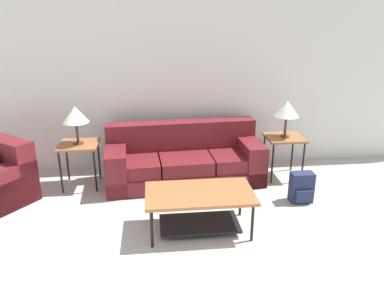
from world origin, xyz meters
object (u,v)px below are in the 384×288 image
Objects in this scene: table_lamp_right at (287,109)px; couch at (184,161)px; table_lamp_left at (75,115)px; side_table_left at (79,148)px; side_table_right at (284,141)px; backpack at (302,188)px; coffee_table at (199,202)px.

couch is at bearing 179.06° from table_lamp_right.
table_lamp_right is (2.92, 0.00, 0.00)m from table_lamp_left.
side_table_right is at bearing 0.00° from side_table_left.
backpack is at bearing -15.46° from side_table_left.
coffee_table is 1.89× the size of side_table_left.
couch is 3.59× the size of side_table_right.
table_lamp_left is at bearing 116.57° from side_table_left.
table_lamp_right is (0.00, 0.00, 0.47)m from side_table_right.
side_table_right is at bearing -0.00° from table_lamp_left.
backpack is (1.39, 0.53, -0.16)m from coffee_table.
side_table_right is at bearing -0.94° from couch.
table_lamp_left is (-2.92, 0.00, 0.47)m from side_table_right.
table_lamp_left is at bearing -179.06° from couch.
table_lamp_right is at bearing 0.00° from side_table_left.
table_lamp_left reaches higher than couch.
side_table_right is 1.19× the size of table_lamp_right.
coffee_table is at bearing -136.63° from side_table_right.
table_lamp_left is at bearing 180.00° from side_table_right.
table_lamp_right is at bearing -0.94° from couch.
couch is 1.64m from table_lamp_right.
coffee_table is 1.95m from side_table_right.
backpack is at bearing 20.88° from coffee_table.
table_lamp_right reaches higher than coffee_table.
table_lamp_left is 1.31× the size of backpack.
coffee_table is at bearing -136.63° from table_lamp_right.
side_table_right is (1.41, 1.33, 0.21)m from coffee_table.
couch is 4.28× the size of table_lamp_right.
table_lamp_left is (-0.00, 0.00, 0.47)m from side_table_left.
table_lamp_right is 1.16m from backpack.
table_lamp_right is at bearing 45.00° from side_table_right.
side_table_right is at bearing -135.00° from table_lamp_right.
side_table_left is 2.96m from table_lamp_right.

